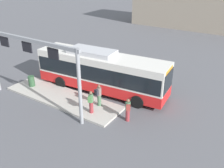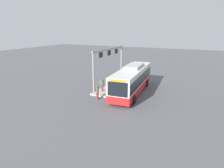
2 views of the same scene
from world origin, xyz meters
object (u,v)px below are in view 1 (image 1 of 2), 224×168
person_boarding (128,110)px  trash_bin (31,81)px  person_waiting_near (99,95)px  person_waiting_mid (91,102)px  bus_main (101,70)px

person_boarding → trash_bin: bearing=57.6°
person_boarding → person_waiting_near: person_waiting_near is taller
person_waiting_near → trash_bin: size_ratio=1.86×
person_boarding → person_waiting_near: size_ratio=1.00×
person_waiting_mid → trash_bin: 6.90m
person_waiting_near → person_waiting_mid: (0.12, -1.09, 0.00)m
person_boarding → person_waiting_mid: (-2.51, -0.72, 0.16)m
person_boarding → bus_main: bearing=23.0°
person_boarding → person_waiting_mid: size_ratio=1.00×
bus_main → person_boarding: bus_main is taller
person_waiting_near → person_waiting_mid: bearing=-163.1°
person_waiting_mid → trash_bin: size_ratio=1.86×
person_boarding → person_waiting_mid: person_waiting_mid is taller
bus_main → person_waiting_mid: (1.56, -3.46, -0.76)m
bus_main → person_waiting_near: 2.87m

